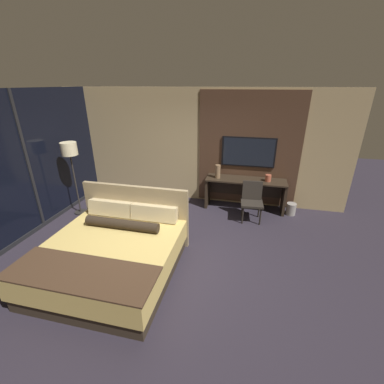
{
  "coord_description": "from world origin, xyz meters",
  "views": [
    {
      "loc": [
        1.28,
        -3.61,
        2.88
      ],
      "look_at": [
        0.24,
        0.87,
        0.92
      ],
      "focal_mm": 24.0,
      "sensor_mm": 36.0,
      "label": 1
    }
  ],
  "objects": [
    {
      "name": "vase_short",
      "position": [
        1.73,
        2.25,
        0.85
      ],
      "size": [
        0.14,
        0.14,
        0.16
      ],
      "color": "#B2563D",
      "rests_on": "desk"
    },
    {
      "name": "tv",
      "position": [
        1.23,
        2.52,
        1.36
      ],
      "size": [
        1.26,
        0.04,
        0.71
      ],
      "color": "black"
    },
    {
      "name": "ground_plane",
      "position": [
        0.0,
        0.0,
        0.0
      ],
      "size": [
        16.0,
        16.0,
        0.0
      ],
      "primitive_type": "plane",
      "color": "#28232D"
    },
    {
      "name": "desk",
      "position": [
        1.23,
        2.3,
        0.52
      ],
      "size": [
        1.89,
        0.53,
        0.77
      ],
      "color": "#2D2319",
      "rests_on": "ground_plane"
    },
    {
      "name": "wall_left_window",
      "position": [
        -3.0,
        0.4,
        1.32
      ],
      "size": [
        0.06,
        6.0,
        2.8
      ],
      "color": "black",
      "rests_on": "ground_plane"
    },
    {
      "name": "waste_bin",
      "position": [
        2.33,
        2.19,
        0.14
      ],
      "size": [
        0.22,
        0.22,
        0.28
      ],
      "color": "gray",
      "rests_on": "ground_plane"
    },
    {
      "name": "bed",
      "position": [
        -0.76,
        -0.56,
        0.33
      ],
      "size": [
        2.06,
        2.12,
        1.14
      ],
      "color": "#33281E",
      "rests_on": "ground_plane"
    },
    {
      "name": "vase_tall",
      "position": [
        0.56,
        2.22,
        0.93
      ],
      "size": [
        0.13,
        0.13,
        0.32
      ],
      "color": "#846647",
      "rests_on": "desk"
    },
    {
      "name": "floor_lamp",
      "position": [
        -2.57,
        1.13,
        1.43
      ],
      "size": [
        0.34,
        0.34,
        1.7
      ],
      "color": "#282623",
      "rests_on": "ground_plane"
    },
    {
      "name": "desk_chair",
      "position": [
        1.4,
        1.78,
        0.51
      ],
      "size": [
        0.51,
        0.5,
        0.87
      ],
      "rotation": [
        0.0,
        0.0,
        0.08
      ],
      "color": "#28231E",
      "rests_on": "ground_plane"
    },
    {
      "name": "wall_back_tv_panel",
      "position": [
        0.17,
        2.59,
        1.4
      ],
      "size": [
        7.2,
        0.09,
        2.8
      ],
      "color": "tan",
      "rests_on": "ground_plane"
    }
  ]
}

